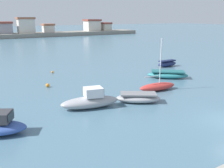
# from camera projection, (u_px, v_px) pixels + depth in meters

# --- Properties ---
(moored_boat_1) EXTENTS (5.13, 2.55, 1.72)m
(moored_boat_1) POSITION_uv_depth(u_px,v_px,m) (91.00, 101.00, 20.84)
(moored_boat_1) COLOR #9E9EA3
(moored_boat_1) RESTS_ON ground
(moored_boat_2) EXTENTS (4.16, 3.43, 0.86)m
(moored_boat_2) POSITION_uv_depth(u_px,v_px,m) (138.00, 98.00, 22.19)
(moored_boat_2) COLOR #9E9EA3
(moored_boat_2) RESTS_ON ground
(moored_boat_3) EXTENTS (4.28, 1.64, 5.35)m
(moored_boat_3) POSITION_uv_depth(u_px,v_px,m) (157.00, 86.00, 25.78)
(moored_boat_3) COLOR #C63833
(moored_boat_3) RESTS_ON ground
(moored_boat_4) EXTENTS (5.01, 4.49, 0.92)m
(moored_boat_4) POSITION_uv_depth(u_px,v_px,m) (168.00, 75.00, 30.91)
(moored_boat_4) COLOR teal
(moored_boat_4) RESTS_ON ground
(moored_boat_5) EXTENTS (3.53, 1.05, 0.98)m
(moored_boat_5) POSITION_uv_depth(u_px,v_px,m) (167.00, 64.00, 37.96)
(moored_boat_5) COLOR navy
(moored_boat_5) RESTS_ON ground
(mooring_buoy_1) EXTENTS (0.41, 0.41, 0.41)m
(mooring_buoy_1) POSITION_uv_depth(u_px,v_px,m) (48.00, 85.00, 27.00)
(mooring_buoy_1) COLOR orange
(mooring_buoy_1) RESTS_ON ground
(mooring_buoy_2) EXTENTS (0.30, 0.30, 0.30)m
(mooring_buoy_2) POSITION_uv_depth(u_px,v_px,m) (52.00, 72.00, 33.65)
(mooring_buoy_2) COLOR orange
(mooring_buoy_2) RESTS_ON ground
(distant_shoreline) EXTENTS (101.57, 9.70, 7.56)m
(distant_shoreline) POSITION_uv_depth(u_px,v_px,m) (20.00, 32.00, 90.40)
(distant_shoreline) COLOR gray
(distant_shoreline) RESTS_ON ground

